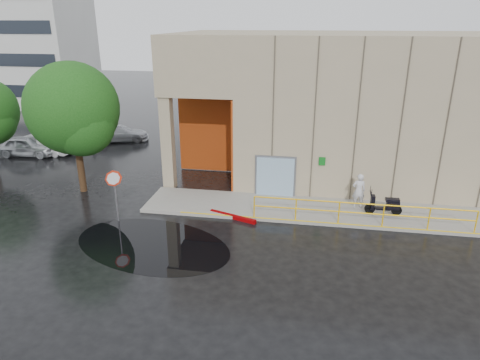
% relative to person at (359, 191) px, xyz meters
% --- Properties ---
extents(ground, '(120.00, 120.00, 0.00)m').
position_rel_person_xyz_m(ground, '(-4.29, -5.06, -1.00)').
color(ground, black).
rests_on(ground, ground).
extents(sidewalk, '(20.00, 3.00, 0.15)m').
position_rel_person_xyz_m(sidewalk, '(-0.29, -0.56, -0.93)').
color(sidewalk, gray).
rests_on(sidewalk, ground).
extents(building, '(20.00, 10.17, 8.00)m').
position_rel_person_xyz_m(building, '(0.81, 5.92, 3.20)').
color(building, gray).
rests_on(building, ground).
extents(guardrail, '(9.56, 0.06, 1.03)m').
position_rel_person_xyz_m(guardrail, '(-0.04, -1.91, -0.32)').
color(guardrail, yellow).
rests_on(guardrail, sidewalk).
extents(distant_building, '(12.00, 8.08, 15.00)m').
position_rel_person_xyz_m(distant_building, '(-32.29, 22.91, 6.50)').
color(distant_building, '#B7B7B2').
rests_on(distant_building, ground).
extents(person, '(0.66, 0.46, 1.70)m').
position_rel_person_xyz_m(person, '(0.00, 0.00, 0.00)').
color(person, silver).
rests_on(person, sidewalk).
extents(scooter, '(1.70, 0.57, 1.30)m').
position_rel_person_xyz_m(scooter, '(1.12, -0.65, -0.10)').
color(scooter, black).
rests_on(scooter, sidewalk).
extents(stop_sign, '(0.61, 0.49, 2.47)m').
position_rel_person_xyz_m(stop_sign, '(-10.92, -3.12, 0.81)').
color(stop_sign, slate).
rests_on(stop_sign, ground).
extents(red_curb, '(2.32, 0.99, 0.18)m').
position_rel_person_xyz_m(red_curb, '(-5.79, -1.96, -0.91)').
color(red_curb, '#790002').
rests_on(red_curb, ground).
extents(puddle, '(7.79, 5.97, 0.01)m').
position_rel_person_xyz_m(puddle, '(-8.62, -4.93, -1.00)').
color(puddle, black).
rests_on(puddle, ground).
extents(car_a, '(4.06, 1.84, 1.35)m').
position_rel_person_xyz_m(car_a, '(-21.29, 5.35, -0.32)').
color(car_a, silver).
rests_on(car_a, ground).
extents(car_b, '(4.35, 2.11, 1.37)m').
position_rel_person_xyz_m(car_b, '(-20.29, 6.10, -0.31)').
color(car_b, silver).
rests_on(car_b, ground).
extents(car_c, '(4.61, 2.99, 1.24)m').
position_rel_person_xyz_m(car_c, '(-16.70, 9.87, -0.38)').
color(car_c, '#A3A5AB').
rests_on(car_c, ground).
extents(tree_near, '(4.67, 4.67, 6.82)m').
position_rel_person_xyz_m(tree_near, '(-14.21, -0.01, 3.30)').
color(tree_near, '#301F10').
rests_on(tree_near, ground).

